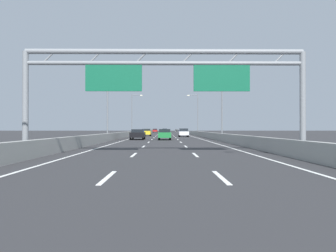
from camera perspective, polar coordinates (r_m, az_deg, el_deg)
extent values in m
plane|color=#2D2D30|center=(98.17, -0.54, -1.31)|extent=(260.00, 260.00, 0.00)
cube|color=white|center=(10.93, -10.22, -8.57)|extent=(0.16, 3.00, 0.01)
cube|color=white|center=(19.81, -5.82, -4.90)|extent=(0.16, 3.00, 0.01)
cube|color=white|center=(28.76, -4.16, -3.49)|extent=(0.16, 3.00, 0.01)
cube|color=white|center=(37.74, -3.29, -2.76)|extent=(0.16, 3.00, 0.01)
cube|color=white|center=(46.72, -2.76, -2.30)|extent=(0.16, 3.00, 0.01)
cube|color=white|center=(55.71, -2.40, -2.00)|extent=(0.16, 3.00, 0.01)
cube|color=white|center=(64.71, -2.14, -1.77)|extent=(0.16, 3.00, 0.01)
cube|color=white|center=(73.70, -1.94, -1.61)|extent=(0.16, 3.00, 0.01)
cube|color=white|center=(82.70, -1.79, -1.47)|extent=(0.16, 3.00, 0.01)
cube|color=white|center=(91.69, -1.66, -1.37)|extent=(0.16, 3.00, 0.01)
cube|color=white|center=(100.69, -1.56, -1.28)|extent=(0.16, 3.00, 0.01)
cube|color=white|center=(109.69, -1.47, -1.21)|extent=(0.16, 3.00, 0.01)
cube|color=white|center=(118.69, -1.40, -1.15)|extent=(0.16, 3.00, 0.01)
cube|color=white|center=(127.68, -1.34, -1.09)|extent=(0.16, 3.00, 0.01)
cube|color=white|center=(136.68, -1.29, -1.05)|extent=(0.16, 3.00, 0.01)
cube|color=white|center=(145.68, -1.24, -1.01)|extent=(0.16, 3.00, 0.01)
cube|color=white|center=(154.68, -1.20, -0.97)|extent=(0.16, 3.00, 0.01)
cube|color=white|center=(10.92, 8.96, -8.58)|extent=(0.16, 3.00, 0.01)
cube|color=white|center=(19.80, 4.65, -4.90)|extent=(0.16, 3.00, 0.01)
cube|color=white|center=(28.76, 3.03, -3.49)|extent=(0.16, 3.00, 0.01)
cube|color=white|center=(37.74, 2.18, -2.76)|extent=(0.16, 3.00, 0.01)
cube|color=white|center=(46.72, 1.66, -2.30)|extent=(0.16, 3.00, 0.01)
cube|color=white|center=(55.71, 1.31, -2.00)|extent=(0.16, 3.00, 0.01)
cube|color=white|center=(64.70, 1.05, -1.77)|extent=(0.16, 3.00, 0.01)
cube|color=white|center=(73.70, 0.86, -1.61)|extent=(0.16, 3.00, 0.01)
cube|color=white|center=(82.69, 0.71, -1.47)|extent=(0.16, 3.00, 0.01)
cube|color=white|center=(91.69, 0.59, -1.37)|extent=(0.16, 3.00, 0.01)
cube|color=white|center=(100.69, 0.49, -1.28)|extent=(0.16, 3.00, 0.01)
cube|color=white|center=(109.69, 0.41, -1.21)|extent=(0.16, 3.00, 0.01)
cube|color=white|center=(118.68, 0.34, -1.15)|extent=(0.16, 3.00, 0.01)
cube|color=white|center=(127.68, 0.27, -1.09)|extent=(0.16, 3.00, 0.01)
cube|color=white|center=(136.68, 0.22, -1.05)|extent=(0.16, 3.00, 0.01)
cube|color=white|center=(145.68, 0.18, -1.01)|extent=(0.16, 3.00, 0.01)
cube|color=white|center=(154.68, 0.14, -0.97)|extent=(0.16, 3.00, 0.01)
cube|color=white|center=(86.34, -4.02, -1.43)|extent=(0.16, 176.00, 0.01)
cube|color=white|center=(86.33, 2.95, -1.43)|extent=(0.16, 176.00, 0.01)
cube|color=#9E9E99|center=(108.39, -4.19, -0.97)|extent=(0.45, 220.00, 0.95)
cube|color=#9E9E99|center=(108.39, 3.12, -0.97)|extent=(0.45, 220.00, 0.95)
cylinder|color=gray|center=(21.97, -23.05, 3.65)|extent=(0.36, 0.36, 6.20)
cylinder|color=gray|center=(21.96, 21.90, 3.65)|extent=(0.36, 0.36, 6.20)
cylinder|color=gray|center=(20.77, -0.58, 12.51)|extent=(16.76, 0.32, 0.32)
cylinder|color=gray|center=(20.62, -0.58, 10.62)|extent=(16.76, 0.26, 0.26)
cylinder|color=gray|center=(21.85, -19.58, 10.95)|extent=(0.74, 0.10, 0.74)
cylinder|color=gray|center=(21.12, -12.25, 11.33)|extent=(0.74, 0.10, 0.74)
cylinder|color=gray|center=(20.74, -4.52, 11.54)|extent=(0.74, 0.10, 0.74)
cylinder|color=gray|center=(20.74, 3.36, 11.54)|extent=(0.74, 0.10, 0.74)
cylinder|color=gray|center=(21.11, 11.10, 11.33)|extent=(0.74, 0.10, 0.74)
cylinder|color=gray|center=(21.83, 18.43, 10.95)|extent=(0.74, 0.10, 0.74)
cube|color=#0F5B3D|center=(20.70, -9.20, 8.05)|extent=(3.40, 0.12, 1.60)
cube|color=#0F5B3D|center=(20.76, 9.09, 8.03)|extent=(3.40, 0.12, 1.60)
cylinder|color=slate|center=(45.87, -10.23, 3.60)|extent=(0.20, 0.20, 9.50)
cylinder|color=slate|center=(46.25, -8.86, 9.30)|extent=(2.20, 0.12, 0.12)
cube|color=#F2EAC6|center=(46.09, -7.49, 9.21)|extent=(0.56, 0.28, 0.20)
cylinder|color=slate|center=(45.86, 9.14, 3.60)|extent=(0.20, 0.20, 9.50)
cylinder|color=slate|center=(46.24, 7.77, 9.30)|extent=(2.20, 0.12, 0.12)
cube|color=#F2EAC6|center=(46.08, 6.40, 9.21)|extent=(0.56, 0.28, 0.20)
cylinder|color=slate|center=(78.79, -6.15, 1.93)|extent=(0.20, 0.20, 9.50)
cylinder|color=slate|center=(79.01, -5.35, 5.26)|extent=(2.20, 0.12, 0.12)
cube|color=#F2EAC6|center=(78.92, -4.55, 5.20)|extent=(0.56, 0.28, 0.20)
cylinder|color=slate|center=(78.79, 5.07, 1.92)|extent=(0.20, 0.20, 9.50)
cylinder|color=slate|center=(79.01, 4.27, 5.26)|extent=(2.20, 0.12, 0.12)
cube|color=#F2EAC6|center=(78.92, 3.47, 5.20)|extent=(0.56, 0.28, 0.20)
cube|color=#2347AD|center=(112.22, -0.54, -0.86)|extent=(1.77, 4.17, 0.68)
cube|color=black|center=(112.46, -0.54, -0.56)|extent=(1.55, 1.91, 0.49)
cylinder|color=black|center=(113.76, -0.93, -1.02)|extent=(0.22, 0.64, 0.64)
cylinder|color=black|center=(113.76, -0.15, -1.02)|extent=(0.22, 0.64, 0.64)
cylinder|color=black|center=(110.69, -0.94, -1.04)|extent=(0.22, 0.64, 0.64)
cylinder|color=black|center=(110.69, -0.14, -1.04)|extent=(0.22, 0.64, 0.64)
cube|color=black|center=(46.76, -5.15, -1.50)|extent=(1.90, 4.38, 0.68)
cube|color=black|center=(46.96, -5.13, -0.81)|extent=(1.67, 2.03, 0.43)
cylinder|color=black|center=(48.47, -5.99, -1.86)|extent=(0.22, 0.64, 0.64)
cylinder|color=black|center=(48.34, -4.01, -1.87)|extent=(0.22, 0.64, 0.64)
cylinder|color=black|center=(45.21, -6.38, -1.97)|extent=(0.22, 0.64, 0.64)
cylinder|color=black|center=(45.07, -4.26, -1.97)|extent=(0.22, 0.64, 0.64)
cube|color=yellow|center=(68.71, -3.68, -1.13)|extent=(1.83, 4.13, 0.72)
cube|color=black|center=(68.31, -3.70, -0.66)|extent=(1.61, 1.73, 0.43)
cylinder|color=black|center=(70.28, -4.27, -1.41)|extent=(0.22, 0.64, 0.64)
cylinder|color=black|center=(70.19, -2.96, -1.41)|extent=(0.22, 0.64, 0.64)
cylinder|color=black|center=(67.25, -4.44, -1.45)|extent=(0.22, 0.64, 0.64)
cylinder|color=black|center=(67.16, -3.07, -1.45)|extent=(0.22, 0.64, 0.64)
cube|color=#1E7A38|center=(45.55, -0.57, -1.52)|extent=(1.70, 4.29, 0.70)
cube|color=black|center=(45.11, -0.57, -0.80)|extent=(1.50, 1.94, 0.45)
cylinder|color=black|center=(47.16, -1.47, -1.90)|extent=(0.22, 0.64, 0.64)
cylinder|color=black|center=(47.16, 0.33, -1.90)|extent=(0.22, 0.64, 0.64)
cylinder|color=black|center=(43.97, -1.54, -2.01)|extent=(0.22, 0.64, 0.64)
cylinder|color=black|center=(43.97, 0.39, -2.01)|extent=(0.22, 0.64, 0.64)
cube|color=silver|center=(61.88, 2.66, -1.23)|extent=(1.74, 4.11, 0.68)
cube|color=black|center=(61.62, 2.67, -0.67)|extent=(1.53, 1.70, 0.53)
cylinder|color=black|center=(63.35, 1.89, -1.52)|extent=(0.22, 0.64, 0.64)
cylinder|color=black|center=(63.43, 3.27, -1.52)|extent=(0.22, 0.64, 0.64)
cylinder|color=black|center=(60.35, 2.01, -1.57)|extent=(0.22, 0.64, 0.64)
cylinder|color=black|center=(60.43, 3.46, -1.57)|extent=(0.22, 0.64, 0.64)
cube|color=red|center=(127.15, -2.20, -0.81)|extent=(1.74, 4.31, 0.65)
cube|color=black|center=(126.55, -2.21, -0.56)|extent=(1.53, 1.73, 0.46)
cylinder|color=black|center=(128.78, -2.52, -0.95)|extent=(0.22, 0.64, 0.64)
cylinder|color=black|center=(128.74, -1.84, -0.95)|extent=(0.22, 0.64, 0.64)
cylinder|color=black|center=(125.58, -2.57, -0.96)|extent=(0.22, 0.64, 0.64)
cylinder|color=black|center=(125.53, -1.87, -0.96)|extent=(0.22, 0.64, 0.64)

